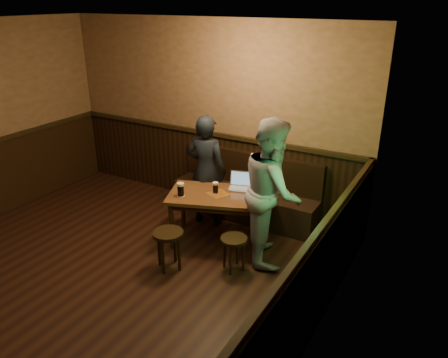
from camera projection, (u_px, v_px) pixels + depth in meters
room at (67, 194)px, 4.45m from camera, size 5.04×6.04×2.84m
bench at (246, 197)px, 6.46m from camera, size 2.20×0.50×0.95m
pub_table at (219, 200)px, 5.70m from camera, size 1.46×1.14×0.69m
stool_left at (168, 239)px, 5.18m from camera, size 0.40×0.40×0.49m
stool_right at (234, 244)px, 5.17m from camera, size 0.36×0.36×0.43m
pint_left at (181, 189)px, 5.58m from camera, size 0.12×0.12×0.18m
pint_mid at (215, 188)px, 5.66m from camera, size 0.10×0.10×0.15m
pint_right at (252, 192)px, 5.53m from camera, size 0.11×0.11×0.17m
laptop at (241, 184)px, 5.82m from camera, size 0.36×0.32×0.21m
menu at (256, 200)px, 5.49m from camera, size 0.25×0.20×0.00m
person_suit at (206, 171)px, 6.10m from camera, size 0.63×0.46×1.60m
person_grey at (272, 191)px, 5.24m from camera, size 1.01×1.09×1.80m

